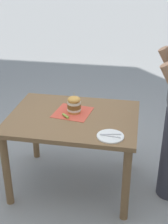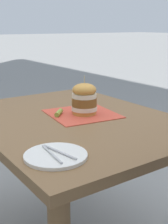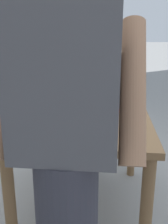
{
  "view_description": "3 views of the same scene",
  "coord_description": "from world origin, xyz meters",
  "px_view_note": "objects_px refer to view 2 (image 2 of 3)",
  "views": [
    {
      "loc": [
        2.47,
        0.56,
        2.04
      ],
      "look_at": [
        0.0,
        0.1,
        0.81
      ],
      "focal_mm": 50.0,
      "sensor_mm": 36.0,
      "label": 1
    },
    {
      "loc": [
        0.79,
        1.24,
        1.2
      ],
      "look_at": [
        0.0,
        0.1,
        0.81
      ],
      "focal_mm": 50.0,
      "sensor_mm": 36.0,
      "label": 2
    },
    {
      "loc": [
        -0.18,
        1.77,
        1.32
      ],
      "look_at": [
        0.0,
        0.1,
        0.81
      ],
      "focal_mm": 42.0,
      "sensor_mm": 36.0,
      "label": 3
    }
  ],
  "objects_px": {
    "sandwich": "(84,99)",
    "side_plate_with_forks": "(56,155)",
    "pickle_spear": "(59,113)",
    "patio_table": "(73,139)"
  },
  "relations": [
    {
      "from": "sandwich",
      "to": "pickle_spear",
      "type": "relative_size",
      "value": 2.29
    },
    {
      "from": "sandwich",
      "to": "side_plate_with_forks",
      "type": "distance_m",
      "value": 0.55
    },
    {
      "from": "pickle_spear",
      "to": "side_plate_with_forks",
      "type": "xyz_separation_m",
      "value": [
        0.27,
        0.43,
        -0.01
      ]
    },
    {
      "from": "side_plate_with_forks",
      "to": "sandwich",
      "type": "bearing_deg",
      "value": -135.3
    },
    {
      "from": "patio_table",
      "to": "sandwich",
      "type": "xyz_separation_m",
      "value": [
        -0.08,
        -0.01,
        0.2
      ]
    },
    {
      "from": "patio_table",
      "to": "side_plate_with_forks",
      "type": "xyz_separation_m",
      "value": [
        0.31,
        0.37,
        0.12
      ]
    },
    {
      "from": "patio_table",
      "to": "side_plate_with_forks",
      "type": "bearing_deg",
      "value": 50.47
    },
    {
      "from": "patio_table",
      "to": "pickle_spear",
      "type": "bearing_deg",
      "value": -55.54
    },
    {
      "from": "patio_table",
      "to": "sandwich",
      "type": "height_order",
      "value": "sandwich"
    },
    {
      "from": "pickle_spear",
      "to": "side_plate_with_forks",
      "type": "bearing_deg",
      "value": 58.49
    }
  ]
}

